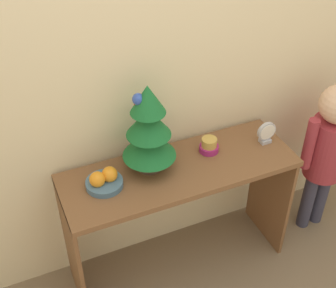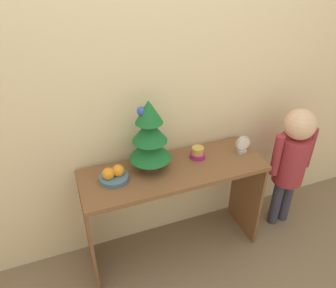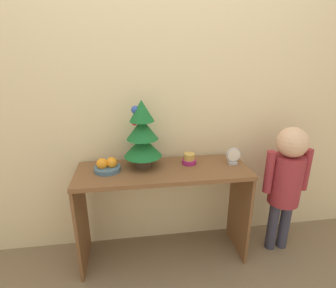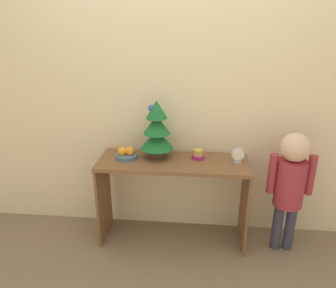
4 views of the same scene
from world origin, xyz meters
TOP-DOWN VIEW (x-y plane):
  - back_wall at (0.00, 0.45)m, footprint 7.00×0.05m
  - console_table at (0.00, 0.20)m, footprint 1.19×0.41m
  - mini_tree at (-0.13, 0.27)m, footprint 0.26×0.26m
  - fruit_bowl at (-0.38, 0.23)m, footprint 0.18×0.18m
  - singing_bowl at (0.19, 0.27)m, footprint 0.10×0.10m
  - desk_clock at (0.50, 0.21)m, footprint 0.10×0.04m
  - child_figure at (0.90, 0.16)m, footprint 0.35×0.22m

SIDE VIEW (x-z plane):
  - console_table at x=0.00m, z-range 0.20..0.93m
  - child_figure at x=0.90m, z-range 0.13..1.13m
  - singing_bowl at x=0.19m, z-range 0.72..0.80m
  - fruit_bowl at x=-0.38m, z-range 0.71..0.81m
  - desk_clock at x=0.50m, z-range 0.73..0.85m
  - mini_tree at x=-0.13m, z-range 0.73..1.20m
  - back_wall at x=0.00m, z-range 0.00..2.50m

